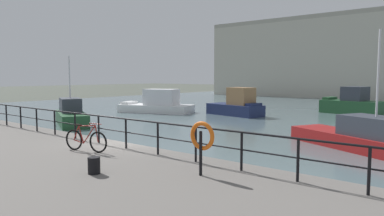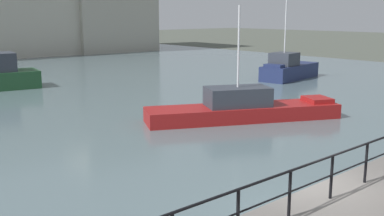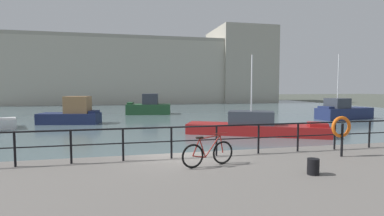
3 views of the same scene
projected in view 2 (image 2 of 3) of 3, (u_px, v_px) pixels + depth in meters
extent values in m
cube|color=#333842|center=(0.00, 62.00, 32.48)|extent=(2.22, 2.57, 1.34)
cube|color=maroon|center=(243.00, 113.00, 23.17)|extent=(9.88, 6.30, 0.74)
cube|color=#333842|center=(238.00, 97.00, 22.92)|extent=(3.62, 2.96, 0.97)
cube|color=maroon|center=(317.00, 99.00, 24.09)|extent=(1.73, 1.86, 0.24)
cylinder|color=silver|center=(239.00, 47.00, 22.41)|extent=(0.10, 0.10, 4.04)
cube|color=navy|center=(290.00, 72.00, 37.86)|extent=(6.71, 3.23, 1.19)
cube|color=#333842|center=(284.00, 59.00, 36.82)|extent=(2.33, 2.15, 1.05)
cube|color=navy|center=(274.00, 66.00, 35.67)|extent=(1.02, 1.62, 0.24)
cylinder|color=silver|center=(286.00, 23.00, 36.23)|extent=(0.10, 0.10, 4.70)
cylinder|color=black|center=(238.00, 216.00, 8.58)|extent=(0.07, 0.07, 1.05)
cylinder|color=black|center=(290.00, 194.00, 9.59)|extent=(0.07, 0.07, 1.05)
cylinder|color=black|center=(331.00, 177.00, 10.60)|extent=(0.07, 0.07, 1.05)
cylinder|color=black|center=(366.00, 163.00, 11.60)|extent=(0.07, 0.07, 1.05)
cylinder|color=black|center=(333.00, 156.00, 10.49)|extent=(22.10, 0.06, 0.06)
cylinder|color=black|center=(332.00, 175.00, 10.59)|extent=(22.10, 0.04, 0.04)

